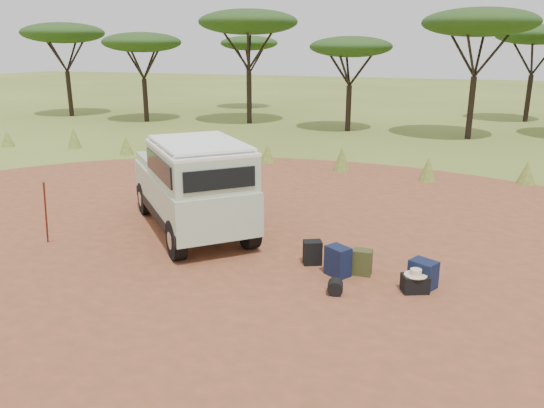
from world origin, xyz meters
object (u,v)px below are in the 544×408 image
(hard_case, at_px, (415,284))
(backpack_olive, at_px, (362,262))
(walking_staff, at_px, (46,213))
(safari_vehicle, at_px, (193,187))
(duffel_navy, at_px, (423,274))
(backpack_navy, at_px, (338,261))
(backpack_black, at_px, (312,253))

(hard_case, bearing_deg, backpack_olive, 134.05)
(walking_staff, distance_m, backpack_olive, 6.86)
(walking_staff, bearing_deg, safari_vehicle, -11.63)
(safari_vehicle, xyz_separation_m, hard_case, (5.32, -1.49, -0.94))
(hard_case, bearing_deg, safari_vehicle, 140.03)
(duffel_navy, xyz_separation_m, hard_case, (-0.11, -0.26, -0.10))
(backpack_navy, bearing_deg, duffel_navy, 33.82)
(backpack_olive, height_order, duffel_navy, duffel_navy)
(walking_staff, xyz_separation_m, backpack_navy, (6.34, 0.78, -0.47))
(backpack_black, height_order, backpack_navy, backpack_navy)
(backpack_navy, relative_size, hard_case, 1.28)
(safari_vehicle, bearing_deg, backpack_olive, 31.32)
(backpack_navy, height_order, duffel_navy, backpack_navy)
(backpack_black, distance_m, backpack_navy, 0.72)
(walking_staff, xyz_separation_m, backpack_black, (5.72, 1.15, -0.52))
(backpack_black, relative_size, backpack_olive, 0.98)
(walking_staff, height_order, duffel_navy, walking_staff)
(duffel_navy, bearing_deg, walking_staff, -148.25)
(backpack_navy, distance_m, hard_case, 1.50)
(backpack_black, height_order, backpack_olive, backpack_olive)
(duffel_navy, bearing_deg, backpack_black, -162.24)
(walking_staff, bearing_deg, duffel_navy, -45.21)
(backpack_olive, bearing_deg, backpack_black, 168.95)
(safari_vehicle, relative_size, backpack_navy, 7.80)
(walking_staff, height_order, backpack_olive, walking_staff)
(backpack_olive, bearing_deg, hard_case, -24.55)
(safari_vehicle, height_order, backpack_olive, safari_vehicle)
(backpack_black, height_order, duffel_navy, duffel_navy)
(walking_staff, xyz_separation_m, duffel_navy, (7.93, 0.84, -0.51))
(safari_vehicle, distance_m, duffel_navy, 5.63)
(duffel_navy, bearing_deg, backpack_navy, -152.23)
(hard_case, bearing_deg, backpack_black, 140.58)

